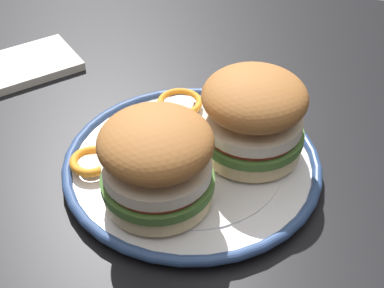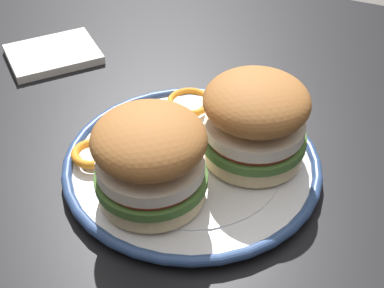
{
  "view_description": "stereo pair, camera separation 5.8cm",
  "coord_description": "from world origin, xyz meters",
  "px_view_note": "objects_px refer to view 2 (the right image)",
  "views": [
    {
      "loc": [
        0.12,
        -0.52,
        1.17
      ],
      "look_at": [
        -0.02,
        -0.05,
        0.76
      ],
      "focal_mm": 53.79,
      "sensor_mm": 36.0,
      "label": 1
    },
    {
      "loc": [
        0.17,
        -0.5,
        1.17
      ],
      "look_at": [
        -0.02,
        -0.05,
        0.76
      ],
      "focal_mm": 53.79,
      "sensor_mm": 36.0,
      "label": 2
    }
  ],
  "objects_px": {
    "dining_table": "(221,208)",
    "sandwich_half_left": "(255,119)",
    "dinner_plate": "(192,165)",
    "sandwich_half_right": "(150,157)"
  },
  "relations": [
    {
      "from": "dining_table",
      "to": "sandwich_half_left",
      "type": "relative_size",
      "value": 6.83
    },
    {
      "from": "dining_table",
      "to": "dinner_plate",
      "type": "relative_size",
      "value": 3.77
    },
    {
      "from": "dining_table",
      "to": "sandwich_half_left",
      "type": "height_order",
      "value": "sandwich_half_left"
    },
    {
      "from": "dining_table",
      "to": "sandwich_half_right",
      "type": "height_order",
      "value": "sandwich_half_right"
    },
    {
      "from": "dinner_plate",
      "to": "sandwich_half_right",
      "type": "distance_m",
      "value": 0.09
    },
    {
      "from": "dining_table",
      "to": "dinner_plate",
      "type": "height_order",
      "value": "dinner_plate"
    },
    {
      "from": "dinner_plate",
      "to": "sandwich_half_right",
      "type": "height_order",
      "value": "sandwich_half_right"
    },
    {
      "from": "dining_table",
      "to": "dinner_plate",
      "type": "xyz_separation_m",
      "value": [
        -0.02,
        -0.05,
        0.11
      ]
    },
    {
      "from": "dining_table",
      "to": "sandwich_half_right",
      "type": "xyz_separation_m",
      "value": [
        -0.04,
        -0.12,
        0.17
      ]
    },
    {
      "from": "sandwich_half_left",
      "to": "sandwich_half_right",
      "type": "bearing_deg",
      "value": -127.27
    }
  ]
}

